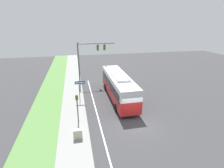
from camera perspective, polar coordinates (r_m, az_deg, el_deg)
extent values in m
plane|color=#38383A|center=(18.48, 7.76, -12.88)|extent=(80.00, 80.00, 0.00)
cube|color=gray|center=(17.58, -12.32, -14.87)|extent=(2.80, 80.00, 0.12)
cube|color=#568442|center=(17.97, -22.93, -15.33)|extent=(3.60, 80.00, 0.10)
cube|color=silver|center=(17.72, -3.62, -14.30)|extent=(0.14, 30.00, 0.01)
cube|color=red|center=(23.45, 2.10, -2.03)|extent=(2.41, 11.16, 1.55)
cube|color=silver|center=(22.96, 2.15, 1.23)|extent=(2.41, 11.16, 1.27)
cube|color=black|center=(23.11, 2.13, 0.21)|extent=(2.45, 10.26, 0.96)
cube|color=silver|center=(21.96, 2.71, 2.41)|extent=(1.68, 3.90, 0.24)
cylinder|color=black|center=(26.64, -2.15, -1.00)|extent=(0.28, 0.92, 0.92)
cylinder|color=black|center=(27.11, 2.65, -0.64)|extent=(0.28, 0.92, 0.92)
cylinder|color=black|center=(20.46, 1.32, -7.76)|extent=(0.28, 0.92, 0.92)
cylinder|color=black|center=(21.06, 7.48, -7.08)|extent=(0.28, 0.92, 0.92)
cylinder|color=#4C4C51|center=(28.27, -10.78, 6.24)|extent=(0.20, 0.20, 6.90)
cylinder|color=#4C4C51|center=(27.93, -5.12, 13.02)|extent=(5.79, 0.14, 0.14)
cube|color=#47470F|center=(28.03, -4.68, 11.78)|extent=(0.32, 0.28, 0.90)
sphere|color=#1ED838|center=(27.89, -4.61, 11.23)|extent=(0.18, 0.18, 0.18)
cube|color=#47470F|center=(28.19, -2.49, 11.87)|extent=(0.32, 0.28, 0.90)
sphere|color=#1ED838|center=(28.05, -2.42, 11.32)|extent=(0.18, 0.18, 0.18)
cylinder|color=#4C4C51|center=(18.23, -11.18, -8.07)|extent=(0.12, 0.12, 3.04)
cube|color=#47470F|center=(17.67, -11.45, -4.35)|extent=(0.28, 0.24, 0.44)
sphere|color=#1ED838|center=(17.53, -11.44, -4.55)|extent=(0.14, 0.14, 0.14)
cylinder|color=#4C4C51|center=(22.70, -10.59, -2.46)|extent=(0.08, 0.08, 2.90)
cube|color=#19478C|center=(22.27, -10.46, 0.44)|extent=(1.26, 0.03, 0.39)
cube|color=white|center=(22.26, -10.46, 0.42)|extent=(1.07, 0.01, 0.14)
cube|color=#B7B29E|center=(16.29, -11.10, -15.69)|extent=(0.78, 0.46, 0.90)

